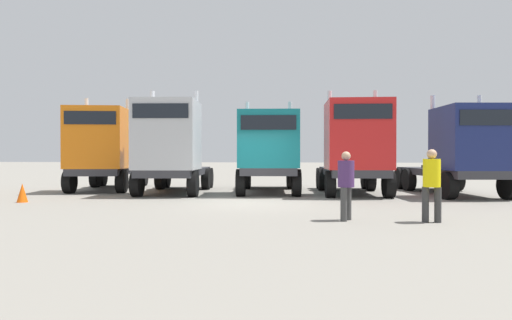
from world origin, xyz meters
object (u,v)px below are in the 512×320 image
Objects in this scene: semi_truck_silver at (171,147)px; visitor_with_camera at (346,181)px; traffic_cone_mid at (22,193)px; semi_truck_red at (355,148)px; semi_truck_orange at (103,149)px; semi_truck_navy at (463,151)px; semi_truck_teal at (269,151)px; visitor_in_hivis at (432,180)px.

visitor_with_camera is (6.65, -6.36, -0.98)m from semi_truck_silver.
semi_truck_silver is at bearing 41.67° from traffic_cone_mid.
semi_truck_red is at bearing 19.61° from traffic_cone_mid.
semi_truck_navy is (15.31, -0.55, -0.13)m from semi_truck_orange.
traffic_cone_mid is (-11.61, -4.14, -1.61)m from semi_truck_red.
semi_truck_red is 12.43m from traffic_cone_mid.
visitor_with_camera is at bearing -43.80° from semi_truck_navy.
semi_truck_orange is at bearing -96.87° from semi_truck_red.
semi_truck_silver reaches higher than semi_truck_teal.
visitor_with_camera is at bearing 39.66° from semi_truck_silver.
visitor_in_hivis is (-3.05, -6.97, -0.77)m from semi_truck_navy.
traffic_cone_mid is (-4.06, -3.61, -1.64)m from semi_truck_silver.
visitor_with_camera is at bearing 14.34° from semi_truck_teal.
visitor_in_hivis is at bearing 5.44° from semi_truck_red.
semi_truck_teal is 1.09× the size of semi_truck_red.
semi_truck_silver is 5.68m from traffic_cone_mid.
semi_truck_orange is 7.60m from semi_truck_teal.
semi_truck_navy is at bearing 86.28° from semi_truck_silver.
semi_truck_teal is 9.91× the size of traffic_cone_mid.
semi_truck_red is at bearing 109.06° from visitor_with_camera.
semi_truck_silver is 11.72m from semi_truck_navy.
visitor_in_hivis is 13.03m from traffic_cone_mid.
semi_truck_teal is 9.34m from traffic_cone_mid.
semi_truck_red reaches higher than visitor_with_camera.
semi_truck_navy is at bearing 76.74° from semi_truck_orange.
visitor_with_camera is (10.26, -7.51, -0.93)m from semi_truck_orange.
semi_truck_orange is 3.63× the size of visitor_with_camera.
semi_truck_teal is 3.80× the size of visitor_with_camera.
semi_truck_red is (3.56, -0.37, 0.14)m from semi_truck_teal.
semi_truck_teal is 3.58m from semi_truck_red.
visitor_with_camera is (-2.01, 0.02, -0.03)m from visitor_in_hivis.
semi_truck_teal is 7.77m from visitor_with_camera.
semi_truck_silver reaches higher than semi_truck_navy.
traffic_cone_mid is (-8.05, -4.50, -1.47)m from semi_truck_teal.
semi_truck_navy is (4.16, 0.07, -0.15)m from semi_truck_red.
semi_truck_silver is 9.26m from visitor_with_camera.
traffic_cone_mid is at bearing -82.87° from semi_truck_navy.
semi_truck_teal is at bearing 29.23° from traffic_cone_mid.
semi_truck_navy is at bearing -20.17° from visitor_in_hivis.
semi_truck_teal is 3.69× the size of visitor_in_hivis.
semi_truck_red reaches higher than visitor_in_hivis.
traffic_cone_mid is at bearing -74.08° from semi_truck_red.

